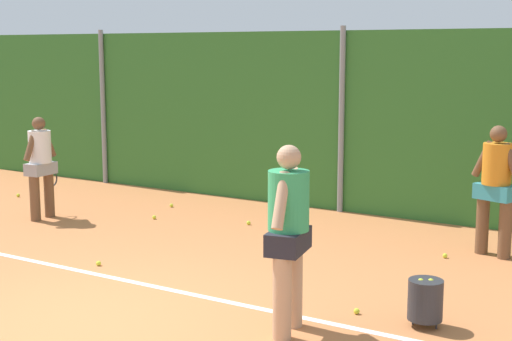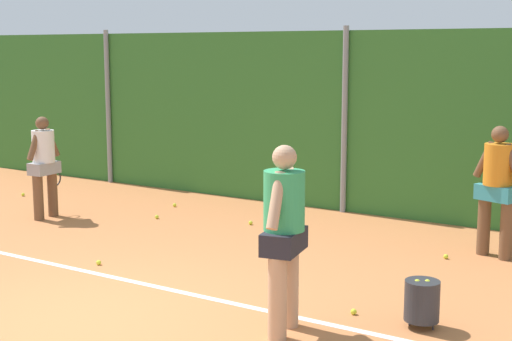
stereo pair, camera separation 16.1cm
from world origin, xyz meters
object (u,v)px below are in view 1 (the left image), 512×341
(player_backcourt_far, at_px, (496,183))
(ball_hopper, at_px, (425,300))
(player_foreground_near, at_px, (288,229))
(tennis_ball_4, at_px, (154,217))
(tennis_ball_2, at_px, (99,263))
(tennis_ball_3, at_px, (18,195))
(tennis_ball_6, at_px, (445,256))
(tennis_ball_7, at_px, (171,205))
(tennis_ball_1, at_px, (249,223))
(player_midcourt, at_px, (41,162))
(tennis_ball_0, at_px, (357,311))

(player_backcourt_far, distance_m, ball_hopper, 3.17)
(player_foreground_near, distance_m, tennis_ball_4, 5.55)
(tennis_ball_2, bearing_deg, tennis_ball_3, 150.02)
(tennis_ball_6, distance_m, tennis_ball_7, 5.29)
(player_backcourt_far, xyz_separation_m, tennis_ball_1, (-3.85, -0.21, -0.99))
(ball_hopper, height_order, tennis_ball_2, ball_hopper)
(tennis_ball_4, bearing_deg, tennis_ball_2, -66.26)
(player_midcourt, relative_size, tennis_ball_0, 26.08)
(player_backcourt_far, distance_m, tennis_ball_0, 3.33)
(player_foreground_near, bearing_deg, ball_hopper, -63.53)
(player_backcourt_far, xyz_separation_m, tennis_ball_0, (-0.67, -3.10, -0.99))
(tennis_ball_2, distance_m, tennis_ball_3, 5.27)
(tennis_ball_3, height_order, tennis_ball_6, same)
(player_foreground_near, xyz_separation_m, tennis_ball_1, (-2.80, 3.74, -1.04))
(tennis_ball_3, bearing_deg, tennis_ball_2, -29.98)
(tennis_ball_2, relative_size, tennis_ball_6, 1.00)
(player_midcourt, height_order, tennis_ball_7, player_midcourt)
(tennis_ball_2, height_order, tennis_ball_7, same)
(player_backcourt_far, relative_size, tennis_ball_1, 27.46)
(tennis_ball_1, relative_size, tennis_ball_7, 1.00)
(tennis_ball_6, xyz_separation_m, tennis_ball_7, (-5.25, 0.68, 0.00))
(tennis_ball_0, distance_m, tennis_ball_7, 6.10)
(tennis_ball_0, relative_size, tennis_ball_7, 1.00)
(player_foreground_near, xyz_separation_m, tennis_ball_3, (-7.83, 3.37, -1.04))
(ball_hopper, height_order, tennis_ball_3, ball_hopper)
(player_foreground_near, xyz_separation_m, tennis_ball_7, (-4.72, 4.17, -1.04))
(tennis_ball_7, bearing_deg, tennis_ball_4, -69.26)
(player_foreground_near, bearing_deg, tennis_ball_6, -19.59)
(player_backcourt_far, distance_m, tennis_ball_2, 5.47)
(ball_hopper, bearing_deg, tennis_ball_0, -178.04)
(player_foreground_near, height_order, tennis_ball_6, player_foreground_near)
(player_midcourt, relative_size, tennis_ball_7, 26.08)
(tennis_ball_1, relative_size, tennis_ball_6, 1.00)
(player_midcourt, relative_size, tennis_ball_3, 26.08)
(tennis_ball_0, height_order, tennis_ball_2, same)
(player_foreground_near, distance_m, tennis_ball_6, 3.68)
(player_midcourt, distance_m, ball_hopper, 7.31)
(tennis_ball_0, xyz_separation_m, tennis_ball_4, (-4.76, 2.42, 0.00))
(player_foreground_near, bearing_deg, tennis_ball_7, 37.54)
(tennis_ball_2, distance_m, tennis_ball_7, 3.73)
(player_backcourt_far, height_order, tennis_ball_6, player_backcourt_far)
(tennis_ball_3, bearing_deg, tennis_ball_6, 0.80)
(tennis_ball_0, height_order, tennis_ball_7, same)
(tennis_ball_2, bearing_deg, player_backcourt_far, 36.60)
(tennis_ball_3, xyz_separation_m, tennis_ball_4, (3.46, -0.11, 0.00))
(player_backcourt_far, relative_size, ball_hopper, 3.53)
(tennis_ball_1, bearing_deg, tennis_ball_3, -175.83)
(tennis_ball_1, xyz_separation_m, tennis_ball_2, (-0.46, -3.00, 0.00))
(tennis_ball_1, distance_m, tennis_ball_2, 3.04)
(tennis_ball_1, height_order, tennis_ball_3, same)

